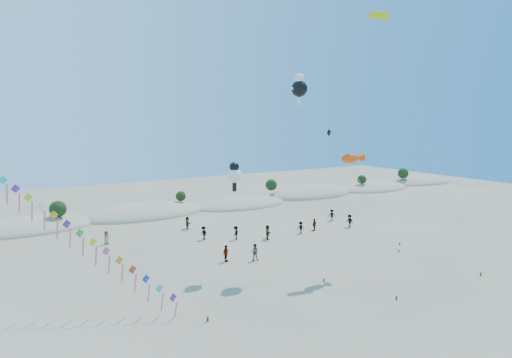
# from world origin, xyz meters

# --- Properties ---
(ground) EXTENTS (160.00, 160.00, 0.00)m
(ground) POSITION_xyz_m (0.00, 0.00, 0.00)
(ground) COLOR #7E6F57
(ground) RESTS_ON ground
(dune_ridge) EXTENTS (145.30, 11.49, 5.57)m
(dune_ridge) POSITION_xyz_m (1.06, 45.14, 0.11)
(dune_ridge) COLOR gray
(dune_ridge) RESTS_ON ground
(kite_train) EXTENTS (20.01, 17.58, 17.00)m
(kite_train) POSITION_xyz_m (-16.84, 17.98, 8.64)
(kite_train) COLOR #3F2D1E
(kite_train) RESTS_ON ground
(fish_kite) EXTENTS (3.66, 8.36, 11.07)m
(fish_kite) POSITION_xyz_m (10.41, 12.02, 10.57)
(fish_kite) COLOR #3F2D1E
(fish_kite) RESTS_ON ground
(cartoon_kite_low) EXTENTS (5.98, 7.51, 10.35)m
(cartoon_kite_low) POSITION_xyz_m (0.36, 16.85, 9.22)
(cartoon_kite_low) COLOR #3F2D1E
(cartoon_kite_low) RESTS_ON ground
(cartoon_kite_high) EXTENTS (11.66, 4.93, 18.70)m
(cartoon_kite_high) POSITION_xyz_m (7.50, 16.58, 17.38)
(cartoon_kite_high) COLOR #3F2D1E
(cartoon_kite_high) RESTS_ON ground
(parafoil_kite) EXTENTS (3.52, 11.91, 25.33)m
(parafoil_kite) POSITION_xyz_m (16.70, 14.97, 24.33)
(parafoil_kite) COLOR #3F2D1E
(parafoil_kite) RESTS_ON ground
(dark_kite) EXTENTS (5.70, 6.81, 13.16)m
(dark_kite) POSITION_xyz_m (16.85, 18.88, 8.70)
(dark_kite) COLOR #3F2D1E
(dark_kite) RESTS_ON ground
(beachgoers) EXTENTS (30.88, 16.55, 1.74)m
(beachgoers) POSITION_xyz_m (8.47, 25.65, 0.83)
(beachgoers) COLOR slate
(beachgoers) RESTS_ON ground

